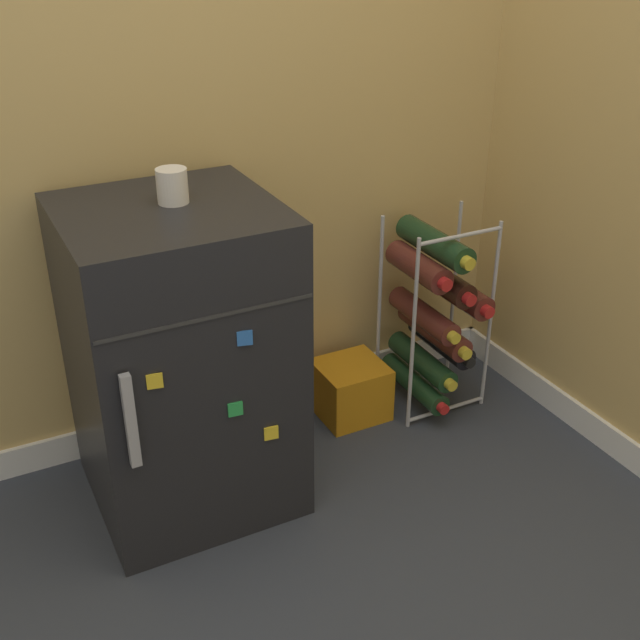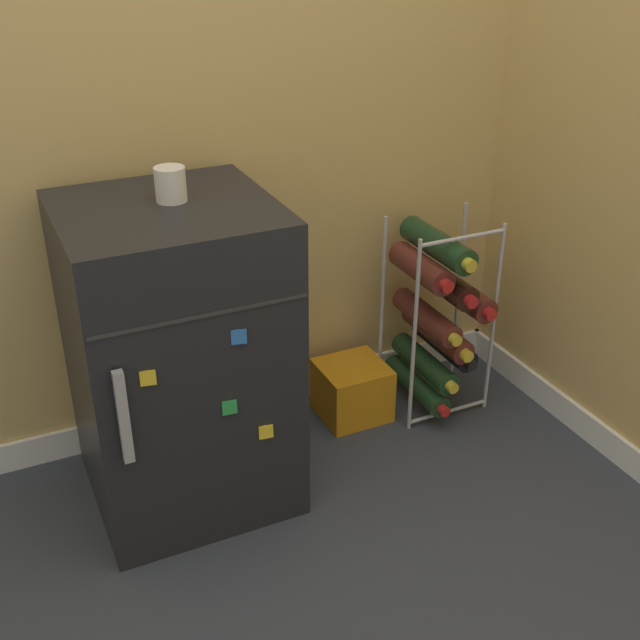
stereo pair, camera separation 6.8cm
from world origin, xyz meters
name	(u,v)px [view 2 (the right image)]	position (x,y,z in m)	size (l,w,h in m)	color
ground_plane	(366,533)	(0.00, 0.00, 0.00)	(14.00, 14.00, 0.00)	#333842
mini_fridge	(179,358)	(-0.36, 0.39, 0.41)	(0.51, 0.53, 0.83)	black
wine_rack	(435,312)	(0.47, 0.46, 0.33)	(0.30, 0.33, 0.63)	#B2B2B7
soda_box	(352,390)	(0.22, 0.51, 0.09)	(0.21, 0.20, 0.18)	orange
fridge_top_cup	(170,184)	(-0.33, 0.41, 0.87)	(0.07, 0.07, 0.08)	silver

